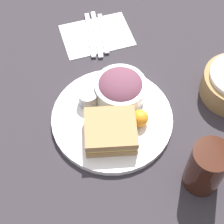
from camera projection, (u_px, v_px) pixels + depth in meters
ground_plane at (112, 120)px, 0.87m from camera, size 4.00×4.00×0.00m
plate at (112, 119)px, 0.87m from camera, size 0.28×0.28×0.02m
sandwich at (111, 131)px, 0.81m from camera, size 0.12×0.13×0.05m
salad_bowl at (120, 88)px, 0.87m from camera, size 0.12×0.12×0.06m
dressing_cup at (88, 98)px, 0.87m from camera, size 0.05×0.05×0.04m
orange_wedge at (140, 118)px, 0.83m from camera, size 0.04×0.04×0.04m
drink_glass at (206, 168)px, 0.74m from camera, size 0.08×0.08×0.13m
napkin at (97, 35)px, 1.02m from camera, size 0.13×0.18×0.00m
fork at (90, 34)px, 1.01m from camera, size 0.16×0.04×0.01m
knife at (97, 34)px, 1.01m from camera, size 0.17×0.04×0.01m
spoon at (103, 33)px, 1.02m from camera, size 0.15×0.03×0.01m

